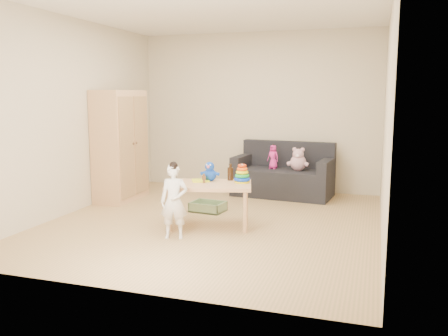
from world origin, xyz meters
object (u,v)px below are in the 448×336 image
(play_table, at_px, (209,205))
(wardrobe, at_px, (120,146))
(sofa, at_px, (283,183))
(toddler, at_px, (174,202))

(play_table, bearing_deg, wardrobe, 150.65)
(wardrobe, xyz_separation_m, sofa, (2.29, 1.02, -0.61))
(sofa, distance_m, play_table, 2.08)
(wardrobe, distance_m, play_table, 2.11)
(play_table, height_order, toddler, toddler)
(wardrobe, bearing_deg, toddler, -44.97)
(sofa, relative_size, play_table, 1.50)
(wardrobe, bearing_deg, play_table, -29.35)
(sofa, xyz_separation_m, play_table, (-0.51, -2.01, 0.05))
(wardrobe, distance_m, toddler, 2.25)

